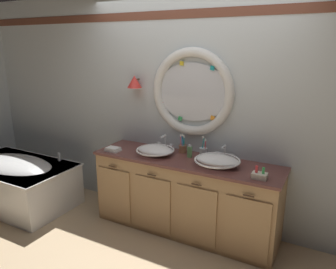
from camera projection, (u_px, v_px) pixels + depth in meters
ground_plane at (167, 239)px, 3.46m from camera, size 14.00×14.00×0.00m
back_wall_assembly at (192, 109)px, 3.60m from camera, size 6.40×0.26×2.60m
vanity_counter at (185, 195)px, 3.54m from camera, size 2.05×0.59×0.84m
bathtub at (16, 179)px, 4.17m from camera, size 1.53×0.88×0.65m
sink_basin_left at (155, 150)px, 3.56m from camera, size 0.43×0.43×0.10m
sink_basin_right at (217, 160)px, 3.23m from camera, size 0.46×0.46×0.11m
faucet_set_left at (165, 143)px, 3.74m from camera, size 0.23×0.13×0.18m
faucet_set_right at (224, 154)px, 3.41m from camera, size 0.22×0.12×0.16m
toothbrush_holder_left at (183, 148)px, 3.63m from camera, size 0.10×0.10×0.22m
toothbrush_holder_right at (203, 151)px, 3.52m from camera, size 0.09×0.09×0.22m
soap_dispenser at (190, 151)px, 3.47m from camera, size 0.05×0.06×0.15m
folded_hand_towel at (113, 149)px, 3.67m from camera, size 0.16×0.12×0.05m
toiletry_basket at (260, 175)px, 2.92m from camera, size 0.14×0.10×0.12m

